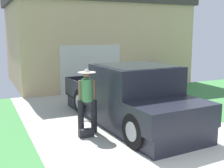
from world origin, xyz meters
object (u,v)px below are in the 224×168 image
(person_with_hat, at_px, (87,97))
(house_with_garage, at_px, (94,34))
(handbag, at_px, (86,132))
(pickup_truck, at_px, (134,99))
(wheeled_trash_bin, at_px, (162,78))

(person_with_hat, xyz_separation_m, house_with_garage, (3.14, 7.65, 1.52))
(handbag, bearing_deg, house_with_garage, 67.55)
(person_with_hat, bearing_deg, house_with_garage, 83.55)
(handbag, distance_m, house_with_garage, 8.90)
(person_with_hat, distance_m, house_with_garage, 8.41)
(pickup_truck, distance_m, wheeled_trash_bin, 5.02)
(pickup_truck, bearing_deg, handbag, 9.53)
(wheeled_trash_bin, bearing_deg, person_with_hat, -142.13)
(person_with_hat, height_order, house_with_garage, house_with_garage)
(person_with_hat, height_order, wheeled_trash_bin, person_with_hat)
(pickup_truck, bearing_deg, wheeled_trash_bin, -136.60)
(house_with_garage, relative_size, wheeled_trash_bin, 8.21)
(pickup_truck, relative_size, person_with_hat, 3.10)
(pickup_truck, distance_m, person_with_hat, 1.39)
(handbag, relative_size, wheeled_trash_bin, 0.40)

